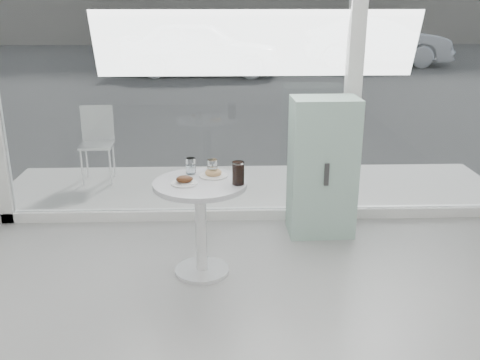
{
  "coord_description": "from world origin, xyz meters",
  "views": [
    {
      "loc": [
        -0.32,
        -1.96,
        2.1
      ],
      "look_at": [
        -0.2,
        1.7,
        0.85
      ],
      "focal_mm": 40.0,
      "sensor_mm": 36.0,
      "label": 1
    }
  ],
  "objects_px": {
    "plate_fritter": "(185,181)",
    "water_tumbler_b": "(212,169)",
    "car_silver": "(375,42)",
    "main_table": "(201,209)",
    "car_white": "(201,48)",
    "cola_glass": "(238,174)",
    "mint_cabinet": "(322,167)",
    "plate_donut": "(213,174)",
    "water_tumbler_a": "(191,167)",
    "patio_chair": "(97,138)"
  },
  "relations": [
    {
      "from": "main_table",
      "to": "car_white",
      "type": "relative_size",
      "value": 0.17
    },
    {
      "from": "main_table",
      "to": "water_tumbler_a",
      "type": "bearing_deg",
      "value": 110.66
    },
    {
      "from": "plate_fritter",
      "to": "plate_donut",
      "type": "distance_m",
      "value": 0.28
    },
    {
      "from": "water_tumbler_b",
      "to": "car_white",
      "type": "bearing_deg",
      "value": 92.47
    },
    {
      "from": "patio_chair",
      "to": "water_tumbler_a",
      "type": "distance_m",
      "value": 2.4
    },
    {
      "from": "main_table",
      "to": "plate_fritter",
      "type": "distance_m",
      "value": 0.27
    },
    {
      "from": "main_table",
      "to": "water_tumbler_a",
      "type": "relative_size",
      "value": 6.04
    },
    {
      "from": "plate_fritter",
      "to": "water_tumbler_a",
      "type": "xyz_separation_m",
      "value": [
        0.03,
        0.26,
        0.03
      ]
    },
    {
      "from": "car_white",
      "to": "plate_fritter",
      "type": "distance_m",
      "value": 11.67
    },
    {
      "from": "mint_cabinet",
      "to": "car_silver",
      "type": "bearing_deg",
      "value": 71.17
    },
    {
      "from": "car_white",
      "to": "water_tumbler_b",
      "type": "distance_m",
      "value": 11.48
    },
    {
      "from": "plate_donut",
      "to": "cola_glass",
      "type": "xyz_separation_m",
      "value": [
        0.19,
        -0.19,
        0.06
      ]
    },
    {
      "from": "water_tumbler_a",
      "to": "patio_chair",
      "type": "bearing_deg",
      "value": 120.54
    },
    {
      "from": "plate_fritter",
      "to": "plate_donut",
      "type": "xyz_separation_m",
      "value": [
        0.21,
        0.18,
        -0.01
      ]
    },
    {
      "from": "plate_fritter",
      "to": "water_tumbler_b",
      "type": "bearing_deg",
      "value": 43.81
    },
    {
      "from": "water_tumbler_a",
      "to": "water_tumbler_b",
      "type": "bearing_deg",
      "value": -19.0
    },
    {
      "from": "patio_chair",
      "to": "plate_donut",
      "type": "height_order",
      "value": "patio_chair"
    },
    {
      "from": "car_white",
      "to": "mint_cabinet",
      "type": "bearing_deg",
      "value": -167.78
    },
    {
      "from": "car_white",
      "to": "plate_fritter",
      "type": "xyz_separation_m",
      "value": [
        0.29,
        -11.67,
        0.04
      ]
    },
    {
      "from": "mint_cabinet",
      "to": "car_silver",
      "type": "height_order",
      "value": "car_silver"
    },
    {
      "from": "main_table",
      "to": "car_white",
      "type": "xyz_separation_m",
      "value": [
        -0.4,
        11.62,
        0.21
      ]
    },
    {
      "from": "plate_donut",
      "to": "plate_fritter",
      "type": "bearing_deg",
      "value": -140.33
    },
    {
      "from": "water_tumbler_a",
      "to": "cola_glass",
      "type": "relative_size",
      "value": 0.72
    },
    {
      "from": "patio_chair",
      "to": "car_silver",
      "type": "distance_m",
      "value": 13.12
    },
    {
      "from": "main_table",
      "to": "patio_chair",
      "type": "bearing_deg",
      "value": 119.7
    },
    {
      "from": "water_tumbler_a",
      "to": "mint_cabinet",
      "type": "bearing_deg",
      "value": 24.78
    },
    {
      "from": "mint_cabinet",
      "to": "water_tumbler_a",
      "type": "height_order",
      "value": "mint_cabinet"
    },
    {
      "from": "plate_fritter",
      "to": "patio_chair",
      "type": "bearing_deg",
      "value": 117.05
    },
    {
      "from": "mint_cabinet",
      "to": "car_silver",
      "type": "relative_size",
      "value": 0.28
    },
    {
      "from": "mint_cabinet",
      "to": "car_white",
      "type": "bearing_deg",
      "value": 96.31
    },
    {
      "from": "patio_chair",
      "to": "plate_donut",
      "type": "xyz_separation_m",
      "value": [
        1.39,
        -2.13,
        0.25
      ]
    },
    {
      "from": "mint_cabinet",
      "to": "plate_fritter",
      "type": "height_order",
      "value": "mint_cabinet"
    },
    {
      "from": "car_white",
      "to": "car_silver",
      "type": "relative_size",
      "value": 0.96
    },
    {
      "from": "car_white",
      "to": "car_silver",
      "type": "distance_m",
      "value": 5.92
    },
    {
      "from": "water_tumbler_b",
      "to": "cola_glass",
      "type": "xyz_separation_m",
      "value": [
        0.2,
        -0.21,
        0.03
      ]
    },
    {
      "from": "car_white",
      "to": "water_tumbler_b",
      "type": "bearing_deg",
      "value": -173.07
    },
    {
      "from": "plate_donut",
      "to": "water_tumbler_b",
      "type": "relative_size",
      "value": 1.73
    },
    {
      "from": "water_tumbler_a",
      "to": "cola_glass",
      "type": "height_order",
      "value": "cola_glass"
    },
    {
      "from": "patio_chair",
      "to": "water_tumbler_a",
      "type": "xyz_separation_m",
      "value": [
        1.21,
        -2.05,
        0.28
      ]
    },
    {
      "from": "main_table",
      "to": "plate_fritter",
      "type": "relative_size",
      "value": 3.8
    },
    {
      "from": "car_white",
      "to": "water_tumbler_a",
      "type": "distance_m",
      "value": 11.42
    },
    {
      "from": "plate_fritter",
      "to": "plate_donut",
      "type": "height_order",
      "value": "plate_fritter"
    },
    {
      "from": "car_silver",
      "to": "plate_fritter",
      "type": "relative_size",
      "value": 22.84
    },
    {
      "from": "main_table",
      "to": "car_white",
      "type": "bearing_deg",
      "value": 91.97
    },
    {
      "from": "mint_cabinet",
      "to": "water_tumbler_b",
      "type": "xyz_separation_m",
      "value": [
        -0.99,
        -0.6,
        0.19
      ]
    },
    {
      "from": "plate_fritter",
      "to": "cola_glass",
      "type": "relative_size",
      "value": 1.15
    },
    {
      "from": "patio_chair",
      "to": "cola_glass",
      "type": "xyz_separation_m",
      "value": [
        1.58,
        -2.32,
        0.31
      ]
    },
    {
      "from": "car_white",
      "to": "plate_fritter",
      "type": "height_order",
      "value": "car_white"
    },
    {
      "from": "cola_glass",
      "to": "water_tumbler_b",
      "type": "bearing_deg",
      "value": 132.57
    },
    {
      "from": "car_silver",
      "to": "patio_chair",
      "type": "bearing_deg",
      "value": 153.6
    }
  ]
}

